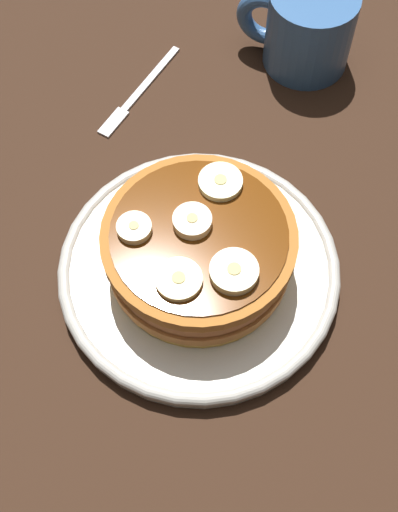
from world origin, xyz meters
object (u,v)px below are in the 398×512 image
Objects in this scene: pancake_stack at (198,252)px; coffee_mug at (306,28)px; plate at (199,270)px; banana_slice_2 at (234,272)px; banana_slice_3 at (222,183)px; banana_slice_1 at (134,228)px; fork at (136,95)px; banana_slice_0 at (192,221)px; banana_slice_4 at (181,280)px.

coffee_mug is (-1.19, -26.66, -0.13)cm from pancake_stack.
plate is 7.42cm from banana_slice_2.
banana_slice_3 is 21.90cm from coffee_mug.
banana_slice_1 is at bearing 14.50° from pancake_stack.
plate is at bearing -163.45° from banana_slice_1.
plate is 26.67cm from coffee_mug.
banana_slice_2 reaches higher than banana_slice_3.
fork is (12.39, -16.40, -3.93)cm from pancake_stack.
banana_slice_0 is 0.86× the size of banana_slice_3.
banana_slice_2 is at bearing 146.70° from plate.
fork is (12.54, -11.42, -6.73)cm from banana_slice_3.
banana_slice_4 reaches higher than fork.
banana_slice_2 reaches higher than banana_slice_1.
pancake_stack is 5.52cm from banana_slice_1.
banana_slice_4 is at bearing 88.15° from coffee_mug.
banana_slice_0 reaches higher than banana_slice_3.
pancake_stack is 20.92cm from fork.
banana_slice_0 is 5.19cm from banana_slice_2.
banana_slice_0 is at bearing -39.32° from plate.
banana_slice_4 is (-0.04, 8.97, -0.03)cm from banana_slice_3.
pancake_stack reaches higher than fork.
banana_slice_1 reaches higher than banana_slice_4.
fork is at bearing -53.17° from banana_slice_0.
banana_slice_2 is 3.86cm from banana_slice_4.
fork is (15.95, -18.51, -6.84)cm from banana_slice_2.
plate is 20.44cm from fork.
plate reaches higher than fork.
coffee_mug is at bearing -142.91° from fork.
banana_slice_0 is 4.34cm from banana_slice_1.
banana_slice_0 is at bearing -79.24° from banana_slice_4.
banana_slice_3 is (-0.11, -4.79, 6.00)cm from plate.
pancake_stack is 4.21× the size of banana_slice_2.
plate is at bearing -104.38° from pancake_stack.
banana_slice_0 reaches higher than banana_slice_1.
banana_slice_3 is (-0.88, -4.16, -0.12)cm from banana_slice_0.
coffee_mug is (-1.14, -26.47, 3.07)cm from plate.
coffee_mug reaches higher than banana_slice_1.
banana_slice_3 is 0.30× the size of coffee_mug.
banana_slice_4 is 0.30× the size of coffee_mug.
banana_slice_3 reaches higher than pancake_stack.
banana_slice_0 is 0.26× the size of coffee_mug.
banana_slice_2 is (-3.51, 2.31, 6.11)cm from plate.
pancake_stack is 4.37× the size of banana_slice_4.
fork is (7.81, -17.58, -6.78)cm from banana_slice_1.
pancake_stack is at bearing -30.72° from banana_slice_2.
banana_slice_1 is 0.23× the size of coffee_mug.
banana_slice_1 is at bearing 16.55° from plate.
banana_slice_2 is 7.87cm from banana_slice_3.
banana_slice_4 is at bearing 121.67° from fork.
coffee_mug is (-1.03, -21.68, -2.93)cm from banana_slice_3.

